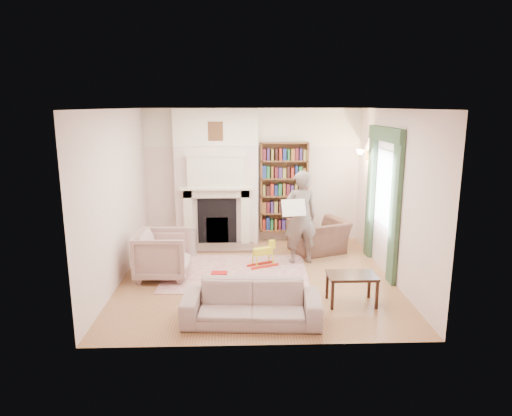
{
  "coord_description": "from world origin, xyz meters",
  "views": [
    {
      "loc": [
        -0.25,
        -7.29,
        2.85
      ],
      "look_at": [
        0.0,
        0.25,
        1.15
      ],
      "focal_mm": 32.0,
      "sensor_mm": 36.0,
      "label": 1
    }
  ],
  "objects_px": {
    "sofa": "(252,303)",
    "paraffin_heater": "(191,242)",
    "coffee_table": "(351,289)",
    "rocking_horse": "(263,254)",
    "bookcase": "(284,187)",
    "armchair_reading": "(319,236)",
    "armchair_left": "(163,254)",
    "man_reading": "(300,217)"
  },
  "relations": [
    {
      "from": "man_reading",
      "to": "sofa",
      "type": "bearing_deg",
      "value": 56.03
    },
    {
      "from": "armchair_left",
      "to": "coffee_table",
      "type": "xyz_separation_m",
      "value": [
        2.93,
        -1.17,
        -0.17
      ]
    },
    {
      "from": "sofa",
      "to": "paraffin_heater",
      "type": "height_order",
      "value": "paraffin_heater"
    },
    {
      "from": "bookcase",
      "to": "armchair_reading",
      "type": "distance_m",
      "value": 1.32
    },
    {
      "from": "rocking_horse",
      "to": "man_reading",
      "type": "bearing_deg",
      "value": -7.33
    },
    {
      "from": "sofa",
      "to": "bookcase",
      "type": "bearing_deg",
      "value": 82.08
    },
    {
      "from": "armchair_reading",
      "to": "coffee_table",
      "type": "distance_m",
      "value": 2.41
    },
    {
      "from": "bookcase",
      "to": "sofa",
      "type": "height_order",
      "value": "bookcase"
    },
    {
      "from": "armchair_left",
      "to": "paraffin_heater",
      "type": "xyz_separation_m",
      "value": [
        0.34,
        1.13,
        -0.12
      ]
    },
    {
      "from": "bookcase",
      "to": "paraffin_heater",
      "type": "height_order",
      "value": "bookcase"
    },
    {
      "from": "armchair_left",
      "to": "man_reading",
      "type": "bearing_deg",
      "value": -73.83
    },
    {
      "from": "sofa",
      "to": "man_reading",
      "type": "height_order",
      "value": "man_reading"
    },
    {
      "from": "man_reading",
      "to": "armchair_reading",
      "type": "bearing_deg",
      "value": -138.89
    },
    {
      "from": "coffee_table",
      "to": "paraffin_heater",
      "type": "xyz_separation_m",
      "value": [
        -2.59,
        2.29,
        0.05
      ]
    },
    {
      "from": "coffee_table",
      "to": "paraffin_heater",
      "type": "distance_m",
      "value": 3.46
    },
    {
      "from": "bookcase",
      "to": "rocking_horse",
      "type": "relative_size",
      "value": 3.42
    },
    {
      "from": "armchair_reading",
      "to": "armchair_left",
      "type": "xyz_separation_m",
      "value": [
        -2.85,
        -1.25,
        0.07
      ]
    },
    {
      "from": "bookcase",
      "to": "coffee_table",
      "type": "distance_m",
      "value": 3.42
    },
    {
      "from": "coffee_table",
      "to": "rocking_horse",
      "type": "relative_size",
      "value": 1.29
    },
    {
      "from": "man_reading",
      "to": "coffee_table",
      "type": "xyz_separation_m",
      "value": [
        0.53,
        -1.81,
        -0.64
      ]
    },
    {
      "from": "bookcase",
      "to": "paraffin_heater",
      "type": "xyz_separation_m",
      "value": [
        -1.88,
        -0.92,
        -0.9
      ]
    },
    {
      "from": "man_reading",
      "to": "rocking_horse",
      "type": "bearing_deg",
      "value": 4.73
    },
    {
      "from": "coffee_table",
      "to": "bookcase",
      "type": "bearing_deg",
      "value": 101.97
    },
    {
      "from": "paraffin_heater",
      "to": "rocking_horse",
      "type": "distance_m",
      "value": 1.53
    },
    {
      "from": "armchair_left",
      "to": "man_reading",
      "type": "distance_m",
      "value": 2.53
    },
    {
      "from": "armchair_left",
      "to": "paraffin_heater",
      "type": "height_order",
      "value": "armchair_left"
    },
    {
      "from": "coffee_table",
      "to": "man_reading",
      "type": "bearing_deg",
      "value": 105.89
    },
    {
      "from": "rocking_horse",
      "to": "sofa",
      "type": "bearing_deg",
      "value": -120.85
    },
    {
      "from": "armchair_reading",
      "to": "man_reading",
      "type": "relative_size",
      "value": 0.58
    },
    {
      "from": "sofa",
      "to": "coffee_table",
      "type": "distance_m",
      "value": 1.57
    },
    {
      "from": "bookcase",
      "to": "armchair_reading",
      "type": "relative_size",
      "value": 1.85
    },
    {
      "from": "armchair_left",
      "to": "coffee_table",
      "type": "height_order",
      "value": "armchair_left"
    },
    {
      "from": "coffee_table",
      "to": "rocking_horse",
      "type": "bearing_deg",
      "value": 126.92
    },
    {
      "from": "armchair_reading",
      "to": "man_reading",
      "type": "distance_m",
      "value": 0.92
    },
    {
      "from": "coffee_table",
      "to": "paraffin_heater",
      "type": "height_order",
      "value": "paraffin_heater"
    },
    {
      "from": "paraffin_heater",
      "to": "sofa",
      "type": "bearing_deg",
      "value": -68.55
    },
    {
      "from": "armchair_left",
      "to": "paraffin_heater",
      "type": "bearing_deg",
      "value": -15.67
    },
    {
      "from": "bookcase",
      "to": "armchair_reading",
      "type": "xyz_separation_m",
      "value": [
        0.62,
        -0.8,
        -0.85
      ]
    },
    {
      "from": "sofa",
      "to": "rocking_horse",
      "type": "distance_m",
      "value": 2.15
    },
    {
      "from": "man_reading",
      "to": "paraffin_heater",
      "type": "height_order",
      "value": "man_reading"
    },
    {
      "from": "coffee_table",
      "to": "armchair_left",
      "type": "bearing_deg",
      "value": 157.89
    },
    {
      "from": "armchair_left",
      "to": "coffee_table",
      "type": "bearing_deg",
      "value": -110.61
    }
  ]
}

